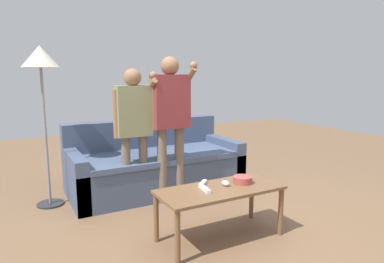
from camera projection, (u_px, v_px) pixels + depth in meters
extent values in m
plane|color=brown|center=(223.00, 237.00, 2.97)|extent=(12.00, 12.00, 0.00)
cube|color=#475675|center=(156.00, 173.00, 4.19)|extent=(2.05, 0.94, 0.41)
cube|color=#4D5D7E|center=(158.00, 156.00, 4.09)|extent=(1.77, 0.82, 0.06)
cube|color=#475675|center=(144.00, 135.00, 4.45)|extent=(2.05, 0.18, 0.42)
cube|color=#475675|center=(75.00, 178.00, 3.72)|extent=(0.14, 0.94, 0.56)
cube|color=#475675|center=(221.00, 158.00, 4.63)|extent=(0.14, 0.94, 0.56)
cube|color=brown|center=(220.00, 190.00, 2.88)|extent=(1.08, 0.47, 0.03)
cylinder|color=brown|center=(177.00, 238.00, 2.50)|extent=(0.04, 0.04, 0.42)
cylinder|color=brown|center=(281.00, 212.00, 2.98)|extent=(0.04, 0.04, 0.42)
cylinder|color=brown|center=(156.00, 218.00, 2.86)|extent=(0.04, 0.04, 0.42)
cylinder|color=brown|center=(251.00, 197.00, 3.34)|extent=(0.04, 0.04, 0.42)
cylinder|color=#B24C47|center=(243.00, 180.00, 3.01)|extent=(0.17, 0.17, 0.06)
ellipsoid|color=white|center=(226.00, 183.00, 2.94)|extent=(0.06, 0.09, 0.05)
cylinder|color=#4C4C51|center=(225.00, 180.00, 2.95)|extent=(0.02, 0.02, 0.01)
cylinder|color=#2D2D33|center=(51.00, 204.00, 3.71)|extent=(0.28, 0.28, 0.02)
cylinder|color=gray|center=(46.00, 137.00, 3.59)|extent=(0.03, 0.03, 1.45)
cone|color=silver|center=(40.00, 56.00, 3.45)|extent=(0.38, 0.38, 0.22)
cylinder|color=#756656|center=(162.00, 166.00, 3.71)|extent=(0.10, 0.10, 0.83)
cylinder|color=#756656|center=(179.00, 164.00, 3.81)|extent=(0.10, 0.10, 0.83)
cube|color=brown|center=(170.00, 101.00, 3.65)|extent=(0.40, 0.21, 0.57)
sphere|color=#936B4C|center=(170.00, 66.00, 3.58)|extent=(0.20, 0.20, 0.20)
cylinder|color=#936B4C|center=(153.00, 105.00, 3.56)|extent=(0.07, 0.07, 0.54)
cylinder|color=brown|center=(187.00, 91.00, 3.72)|extent=(0.07, 0.07, 0.27)
cylinder|color=#936B4C|center=(190.00, 76.00, 3.62)|extent=(0.07, 0.26, 0.22)
sphere|color=#936B4C|center=(194.00, 65.00, 3.53)|extent=(0.08, 0.08, 0.08)
cylinder|color=#756656|center=(126.00, 172.00, 3.60)|extent=(0.10, 0.10, 0.77)
cylinder|color=#756656|center=(144.00, 170.00, 3.69)|extent=(0.10, 0.10, 0.77)
cube|color=gray|center=(133.00, 111.00, 3.54)|extent=(0.37, 0.20, 0.53)
sphere|color=#936B4C|center=(132.00, 77.00, 3.48)|extent=(0.18, 0.18, 0.18)
cylinder|color=#936B4C|center=(116.00, 114.00, 3.46)|extent=(0.07, 0.07, 0.50)
cylinder|color=gray|center=(150.00, 101.00, 3.60)|extent=(0.07, 0.07, 0.25)
cylinder|color=#936B4C|center=(151.00, 86.00, 3.53)|extent=(0.07, 0.25, 0.17)
sphere|color=#936B4C|center=(153.00, 75.00, 3.45)|extent=(0.07, 0.07, 0.07)
cube|color=white|center=(206.00, 190.00, 2.80)|extent=(0.06, 0.16, 0.03)
cylinder|color=silver|center=(204.00, 187.00, 2.82)|extent=(0.01, 0.01, 0.00)
cube|color=silver|center=(208.00, 189.00, 2.75)|extent=(0.02, 0.02, 0.00)
cube|color=white|center=(203.00, 184.00, 2.95)|extent=(0.14, 0.13, 0.03)
cylinder|color=silver|center=(204.00, 181.00, 2.98)|extent=(0.01, 0.01, 0.00)
cube|color=silver|center=(201.00, 183.00, 2.91)|extent=(0.02, 0.02, 0.00)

